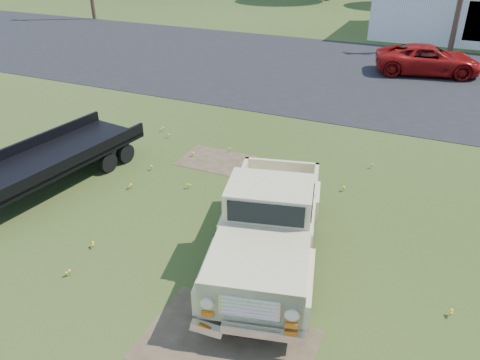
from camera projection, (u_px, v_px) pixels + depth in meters
name	position (u px, v px, depth m)	size (l,w,h in m)	color
ground	(225.00, 235.00, 11.20)	(140.00, 140.00, 0.00)	#2E4215
asphalt_lot	(356.00, 74.00, 23.20)	(90.00, 14.00, 0.02)	black
dirt_patch_a	(227.00, 345.00, 8.26)	(3.00, 2.00, 0.01)	#443724
dirt_patch_b	(216.00, 160.00, 14.72)	(2.20, 1.60, 0.01)	#443724
vintage_pickup_truck	(269.00, 224.00, 9.87)	(2.08, 5.35, 1.94)	beige
flatbed_trailer	(48.00, 156.00, 13.10)	(2.06, 6.17, 1.68)	black
red_pickup	(428.00, 60.00, 22.89)	(2.31, 5.01, 1.39)	maroon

